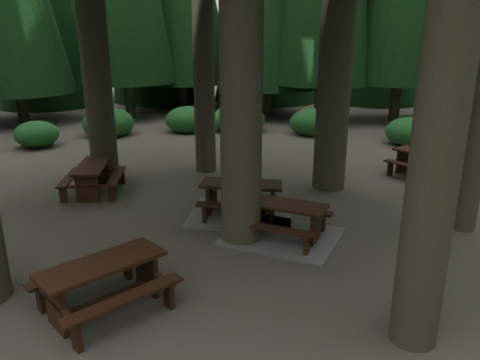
% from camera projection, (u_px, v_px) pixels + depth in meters
% --- Properties ---
extents(ground, '(80.00, 80.00, 0.00)m').
position_uv_depth(ground, '(203.00, 239.00, 10.00)').
color(ground, '#4A433C').
rests_on(ground, ground).
extents(picnic_table_a, '(2.67, 2.36, 0.79)m').
position_uv_depth(picnic_table_a, '(282.00, 226.00, 10.01)').
color(picnic_table_a, gray).
rests_on(picnic_table_a, ground).
extents(picnic_table_b, '(2.00, 2.23, 0.80)m').
position_uv_depth(picnic_table_b, '(93.00, 174.00, 12.71)').
color(picnic_table_b, black).
rests_on(picnic_table_b, ground).
extents(picnic_table_c, '(2.62, 2.25, 0.82)m').
position_uv_depth(picnic_table_c, '(241.00, 204.00, 11.22)').
color(picnic_table_c, gray).
rests_on(picnic_table_c, ground).
extents(picnic_table_d, '(2.34, 2.30, 0.79)m').
position_uv_depth(picnic_table_d, '(424.00, 161.00, 14.02)').
color(picnic_table_d, black).
rests_on(picnic_table_d, ground).
extents(picnic_table_e, '(2.37, 2.48, 0.84)m').
position_uv_depth(picnic_table_e, '(103.00, 278.00, 7.33)').
color(picnic_table_e, black).
rests_on(picnic_table_e, ground).
extents(shrub_ring, '(23.86, 24.64, 1.49)m').
position_uv_depth(shrub_ring, '(243.00, 212.00, 10.41)').
color(shrub_ring, '#22632C').
rests_on(shrub_ring, ground).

